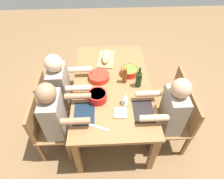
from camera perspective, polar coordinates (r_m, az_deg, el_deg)
The scene contains 21 objects.
ground_plane at distance 3.08m, azimuth 0.00°, elevation -8.17°, with size 8.00×8.00×0.00m, color brown.
dining_table at distance 2.58m, azimuth 0.00°, elevation 0.44°, with size 1.70×0.98×0.74m.
chair_near_left at distance 2.58m, azimuth 19.16°, elevation -9.12°, with size 0.40×0.40×0.85m.
diner_near_left at distance 2.35m, azimuth 16.20°, elevation -6.49°, with size 0.41×0.53×1.20m.
chair_near_center at distance 2.85m, azimuth 16.58°, elevation -1.48°, with size 0.40×0.40×0.85m.
chair_far_left at distance 2.52m, azimuth -18.58°, elevation -10.64°, with size 0.40×0.40×0.85m.
diner_far_left at distance 2.31m, azimuth -15.40°, elevation -7.72°, with size 0.41×0.53×1.20m.
chair_far_center at distance 2.80m, azimuth -16.90°, elevation -2.67°, with size 0.40×0.40×0.85m.
diner_far_center at distance 2.61m, azimuth -13.99°, elevation 0.56°, with size 0.41×0.53×1.20m.
serving_bowl_greens at distance 2.29m, azimuth -4.25°, elevation -1.93°, with size 0.22×0.22×0.11m.
serving_bowl_fruit at distance 2.56m, azimuth -3.75°, elevation 3.82°, with size 0.27×0.27×0.07m.
serving_bowl_salad at distance 2.63m, azimuth 5.11°, elevation 5.38°, with size 0.23×0.23×0.09m.
cutting_board at distance 2.89m, azimuth -1.72°, elevation 8.78°, with size 0.40×0.22×0.02m, color tan.
bread_loaf at distance 2.86m, azimuth -1.75°, elevation 9.66°, with size 0.32×0.11×0.09m, color tan.
wine_bottle at distance 2.44m, azimuth 7.77°, elevation 2.93°, with size 0.08×0.08×0.29m.
beer_bottle at distance 2.47m, azimuth 3.69°, elevation 4.10°, with size 0.06×0.06×0.22m, color brown.
wine_glass at distance 2.21m, azimuth 3.84°, elevation -2.13°, with size 0.08×0.08×0.17m.
placemat_near_left at distance 2.24m, azimuth 9.15°, elevation -6.26°, with size 0.32×0.23×0.01m, color black.
placemat_far_left at distance 2.22m, azimuth -8.07°, elevation -6.93°, with size 0.32×0.23×0.01m, color #142333.
carving_knife at distance 2.10m, azimuth -3.83°, elevation -10.93°, with size 0.23×0.02×0.01m, color silver.
napkin_stack at distance 2.19m, azimuth 2.41°, elevation -6.89°, with size 0.14×0.14×0.02m, color white.
Camera 1 is at (-1.81, 0.09, 2.49)m, focal length 31.44 mm.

